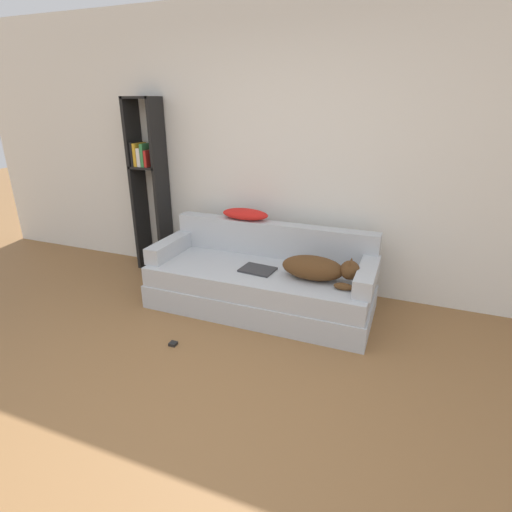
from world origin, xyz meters
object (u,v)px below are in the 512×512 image
Objects in this scene: couch at (260,288)px; bookshelf at (148,178)px; power_adapter at (173,344)px; dog at (318,268)px; laptop at (258,270)px; throw_pillow at (245,214)px.

couch is 1.78m from bookshelf.
bookshelf is 32.54× the size of power_adapter.
laptop is (-0.54, -0.00, -0.09)m from dog.
couch is at bearing -50.68° from throw_pillow.
throw_pillow reaches higher than power_adapter.
power_adapter is (-0.41, -0.78, -0.40)m from laptop.
power_adapter is at bearing -50.91° from bookshelf.
couch is 3.12× the size of dog.
couch is 0.63m from dog.
dog is at bearing 6.06° from laptop.
bookshelf is 2.00m from power_adapter.
power_adapter is (1.08, -1.33, -1.02)m from bookshelf.
laptop is 1.71m from bookshelf.
throw_pillow is at bearing 130.66° from laptop.
dog is at bearing -15.08° from bookshelf.
throw_pillow is 8.23× the size of power_adapter.
bookshelf is at bearing 164.92° from dog.
bookshelf is (-1.50, 0.55, 0.62)m from laptop.
bookshelf is at bearing 129.09° from power_adapter.
laptop is 0.17× the size of bookshelf.
couch is at bearing 98.13° from laptop.
laptop is at bearing -87.45° from couch.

